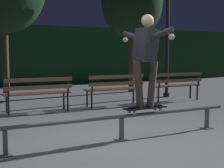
% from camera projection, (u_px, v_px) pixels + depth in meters
% --- Properties ---
extents(ground_plane, '(90.00, 90.00, 0.00)m').
position_uv_depth(ground_plane, '(129.00, 144.00, 5.16)').
color(ground_plane, gray).
extents(hedge_backdrop, '(24.00, 1.20, 2.60)m').
position_uv_depth(hedge_backdrop, '(12.00, 55.00, 14.11)').
color(hedge_backdrop, '#193D1E').
rests_on(hedge_backdrop, ground).
extents(grind_rail, '(4.33, 0.18, 0.42)m').
position_uv_depth(grind_rail, '(122.00, 120.00, 5.35)').
color(grind_rail, slate).
rests_on(grind_rail, ground).
extents(skateboard, '(0.79, 0.23, 0.09)m').
position_uv_depth(skateboard, '(145.00, 108.00, 5.54)').
color(skateboard, black).
rests_on(skateboard, grind_rail).
extents(skateboarder, '(0.62, 1.41, 1.56)m').
position_uv_depth(skateboarder, '(146.00, 53.00, 5.45)').
color(skateboarder, black).
rests_on(skateboarder, skateboard).
extents(park_bench_left_center, '(1.61, 0.43, 0.88)m').
position_uv_depth(park_bench_left_center, '(38.00, 90.00, 7.78)').
color(park_bench_left_center, black).
rests_on(park_bench_left_center, ground).
extents(park_bench_right_center, '(1.61, 0.43, 0.88)m').
position_uv_depth(park_bench_right_center, '(115.00, 86.00, 8.70)').
color(park_bench_right_center, black).
rests_on(park_bench_right_center, ground).
extents(park_bench_rightmost, '(1.61, 0.43, 0.88)m').
position_uv_depth(park_bench_rightmost, '(177.00, 83.00, 9.62)').
color(park_bench_rightmost, black).
rests_on(park_bench_rightmost, ground).
extents(tree_far_right, '(2.19, 2.19, 4.38)m').
position_uv_depth(tree_far_right, '(132.00, 4.00, 11.70)').
color(tree_far_right, '#4C3828').
rests_on(tree_far_right, ground).
extents(lamp_post_right, '(0.32, 0.32, 3.90)m').
position_uv_depth(lamp_post_right, '(168.00, 19.00, 10.39)').
color(lamp_post_right, black).
rests_on(lamp_post_right, ground).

